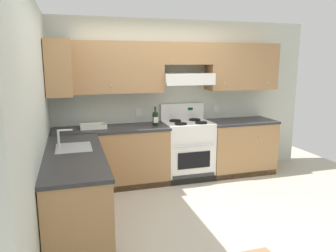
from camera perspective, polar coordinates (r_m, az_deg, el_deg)
ground_plane at (r=4.23m, az=2.31°, el=-15.27°), size 7.04×7.04×0.00m
wall_back at (r=5.38m, az=1.22°, el=6.89°), size 4.68×0.57×2.55m
wall_left at (r=3.86m, az=-21.70°, el=2.25°), size 0.47×4.00×2.55m
counter_back_run at (r=5.23m, az=-0.20°, el=-4.71°), size 3.60×0.65×0.91m
counter_left_run at (r=3.85m, az=-15.74°, el=-10.98°), size 0.63×1.91×1.13m
stove at (r=5.34m, az=3.45°, el=-4.08°), size 0.76×0.62×1.20m
wine_bottle at (r=5.02m, az=-2.25°, el=1.47°), size 0.08×0.09×0.32m
bowl at (r=4.97m, az=-12.96°, el=-0.14°), size 0.38×0.26×0.06m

